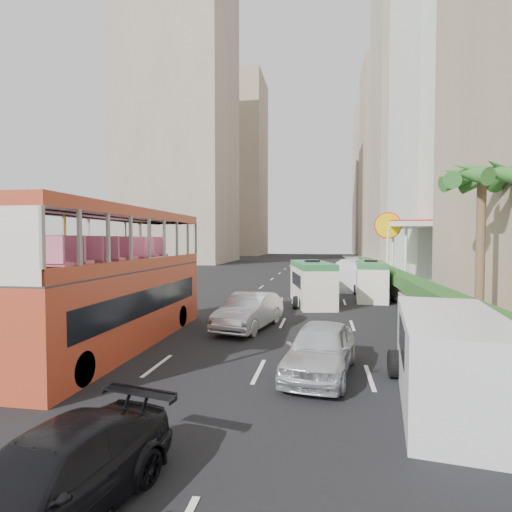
% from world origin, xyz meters
% --- Properties ---
extents(ground_plane, '(200.00, 200.00, 0.00)m').
position_xyz_m(ground_plane, '(0.00, 0.00, 0.00)').
color(ground_plane, black).
rests_on(ground_plane, ground).
extents(double_decker_bus, '(2.50, 11.00, 5.06)m').
position_xyz_m(double_decker_bus, '(-6.00, 0.00, 2.53)').
color(double_decker_bus, '#BC3F24').
rests_on(double_decker_bus, ground).
extents(car_silver_lane_a, '(2.59, 4.97, 1.56)m').
position_xyz_m(car_silver_lane_a, '(-1.74, 3.62, 0.00)').
color(car_silver_lane_a, silver).
rests_on(car_silver_lane_a, ground).
extents(car_silver_lane_b, '(2.46, 4.63, 1.50)m').
position_xyz_m(car_silver_lane_b, '(1.41, -1.93, 0.00)').
color(car_silver_lane_b, silver).
rests_on(car_silver_lane_b, ground).
extents(van_asset, '(2.81, 4.76, 1.24)m').
position_xyz_m(van_asset, '(0.97, 16.26, 0.00)').
color(van_asset, silver).
rests_on(van_asset, ground).
extents(minibus_near, '(3.05, 6.08, 2.58)m').
position_xyz_m(minibus_near, '(0.79, 10.93, 1.29)').
color(minibus_near, silver).
rests_on(minibus_near, ground).
extents(minibus_far, '(2.18, 5.65, 2.46)m').
position_xyz_m(minibus_far, '(4.60, 13.88, 1.23)').
color(minibus_far, silver).
rests_on(minibus_far, ground).
extents(panel_van_near, '(2.92, 5.72, 2.19)m').
position_xyz_m(panel_van_near, '(4.46, -3.64, 1.09)').
color(panel_van_near, silver).
rests_on(panel_van_near, ground).
extents(panel_van_far, '(2.91, 5.86, 2.25)m').
position_xyz_m(panel_van_far, '(3.81, 18.73, 1.13)').
color(panel_van_far, silver).
rests_on(panel_van_far, ground).
extents(sidewalk, '(6.00, 120.00, 0.18)m').
position_xyz_m(sidewalk, '(9.00, 25.00, 0.09)').
color(sidewalk, '#99968C').
rests_on(sidewalk, ground).
extents(kerb_wall, '(0.30, 44.00, 1.00)m').
position_xyz_m(kerb_wall, '(6.20, 14.00, 0.68)').
color(kerb_wall, silver).
rests_on(kerb_wall, sidewalk).
extents(hedge, '(1.10, 44.00, 0.70)m').
position_xyz_m(hedge, '(6.20, 14.00, 1.53)').
color(hedge, '#2D6626').
rests_on(hedge, kerb_wall).
extents(palm_tree, '(0.36, 0.36, 6.40)m').
position_xyz_m(palm_tree, '(7.80, 4.00, 3.38)').
color(palm_tree, brown).
rests_on(palm_tree, sidewalk).
extents(shell_station, '(6.50, 8.00, 5.50)m').
position_xyz_m(shell_station, '(10.00, 23.00, 2.75)').
color(shell_station, silver).
rests_on(shell_station, ground).
extents(tower_stripe, '(16.00, 18.00, 58.00)m').
position_xyz_m(tower_stripe, '(18.00, 34.00, 29.00)').
color(tower_stripe, white).
rests_on(tower_stripe, ground).
extents(tower_mid, '(16.00, 16.00, 50.00)m').
position_xyz_m(tower_mid, '(18.00, 58.00, 25.00)').
color(tower_mid, tan).
rests_on(tower_mid, ground).
extents(tower_far_a, '(14.00, 14.00, 44.00)m').
position_xyz_m(tower_far_a, '(17.00, 82.00, 22.00)').
color(tower_far_a, tan).
rests_on(tower_far_a, ground).
extents(tower_far_b, '(14.00, 14.00, 40.00)m').
position_xyz_m(tower_far_b, '(17.00, 104.00, 20.00)').
color(tower_far_b, tan).
rests_on(tower_far_b, ground).
extents(tower_left_a, '(18.00, 18.00, 52.00)m').
position_xyz_m(tower_left_a, '(-24.00, 55.00, 26.00)').
color(tower_left_a, tan).
rests_on(tower_left_a, ground).
extents(tower_left_b, '(16.00, 16.00, 46.00)m').
position_xyz_m(tower_left_b, '(-22.00, 90.00, 23.00)').
color(tower_left_b, tan).
rests_on(tower_left_b, ground).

